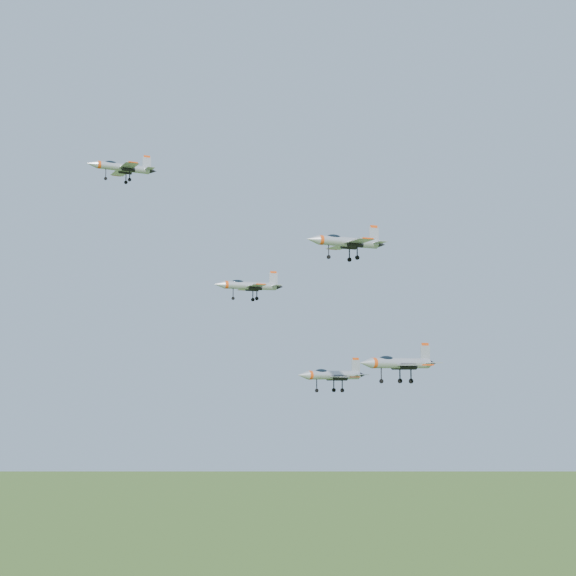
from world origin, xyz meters
name	(u,v)px	position (x,y,z in m)	size (l,w,h in m)	color
jet_lead	(121,167)	(-23.94, 7.04, 154.09)	(10.68, 8.79, 2.86)	#999EA5
jet_left_high	(248,285)	(-6.94, -1.50, 136.35)	(10.65, 8.84, 2.84)	#999EA5
jet_right_high	(346,242)	(-2.70, -22.81, 139.97)	(11.16, 9.17, 2.99)	#999EA5
jet_left_low	(332,375)	(9.24, 2.97, 123.31)	(13.01, 10.81, 3.48)	#999EA5
jet_right_low	(398,363)	(8.98, -16.43, 125.00)	(13.29, 11.02, 3.55)	#999EA5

